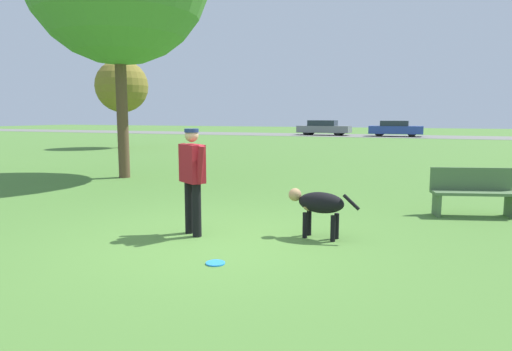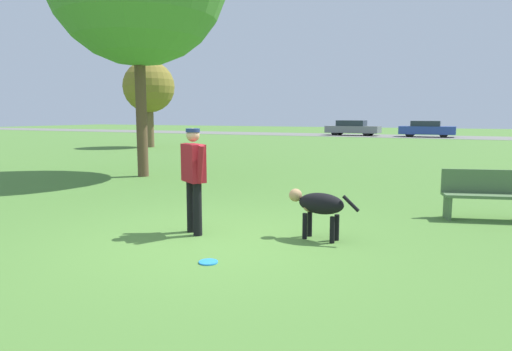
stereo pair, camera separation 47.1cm
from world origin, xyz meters
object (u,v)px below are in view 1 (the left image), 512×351
object	(u,v)px
frisbee	(215,263)
tree_far_left	(122,87)
parked_car_blue	(396,129)
park_bench	(473,190)
person	(192,173)
parked_car_grey	(324,128)
dog	(318,204)

from	to	relation	value
frisbee	tree_far_left	bearing A→B (deg)	130.05
parked_car_blue	park_bench	size ratio (longest dim) A/B	2.92
frisbee	person	bearing A→B (deg)	129.46
parked_car_blue	parked_car_grey	bearing A→B (deg)	176.69
dog	parked_car_blue	xyz separation A→B (m)	(-1.33, 32.80, 0.15)
parked_car_grey	park_bench	bearing A→B (deg)	-70.37
parked_car_blue	park_bench	distance (m)	30.57
frisbee	parked_car_grey	distance (m)	35.27
dog	frisbee	size ratio (longest dim) A/B	4.61
frisbee	parked_car_blue	distance (m)	34.39
frisbee	tree_far_left	xyz separation A→B (m)	(-13.19, 15.69, 3.24)
frisbee	parked_car_grey	size ratio (longest dim) A/B	0.05
tree_far_left	parked_car_grey	distance (m)	20.28
frisbee	parked_car_blue	world-z (taller)	parked_car_blue
tree_far_left	parked_car_grey	xyz separation A→B (m)	(6.68, 18.97, -2.59)
dog	tree_far_left	xyz separation A→B (m)	(-14.06, 14.11, 2.75)
parked_car_blue	frisbee	bearing A→B (deg)	-89.88
dog	parked_car_blue	world-z (taller)	parked_car_blue
person	park_bench	size ratio (longest dim) A/B	1.08
parked_car_grey	frisbee	bearing A→B (deg)	-77.06
frisbee	park_bench	bearing A→B (deg)	52.71
parked_car_grey	parked_car_blue	size ratio (longest dim) A/B	1.08
parked_car_grey	person	bearing A→B (deg)	-78.21
frisbee	park_bench	world-z (taller)	park_bench
dog	park_bench	world-z (taller)	park_bench
parked_car_grey	dog	bearing A→B (deg)	-75.13
tree_far_left	park_bench	bearing A→B (deg)	-35.72
dog	parked_car_grey	bearing A→B (deg)	-70.83
person	dog	bearing A→B (deg)	49.52
dog	park_bench	size ratio (longest dim) A/B	0.73
person	frisbee	size ratio (longest dim) A/B	6.76
parked_car_grey	park_bench	xyz separation A→B (m)	(9.57, -30.65, -0.20)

